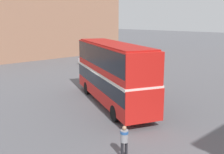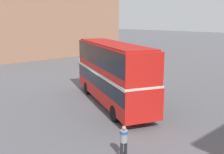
% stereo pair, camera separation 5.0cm
% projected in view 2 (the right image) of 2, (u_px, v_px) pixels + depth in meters
% --- Properties ---
extents(ground_plane, '(240.00, 240.00, 0.00)m').
position_uv_depth(ground_plane, '(105.00, 102.00, 20.69)').
color(ground_plane, '#5B5B60').
extents(building_row_left, '(9.67, 28.81, 18.31)m').
position_uv_depth(building_row_left, '(42.00, 3.00, 45.61)').
color(building_row_left, '#9E7056').
rests_on(building_row_left, ground_plane).
extents(double_decker_bus, '(11.03, 6.43, 4.69)m').
position_uv_depth(double_decker_bus, '(112.00, 70.00, 19.79)').
color(double_decker_bus, red).
rests_on(double_decker_bus, ground_plane).
extents(pedestrian_foreground, '(0.44, 0.44, 1.55)m').
position_uv_depth(pedestrian_foreground, '(124.00, 138.00, 12.26)').
color(pedestrian_foreground, '#232328').
rests_on(pedestrian_foreground, ground_plane).
extents(parked_car_kerb_near, '(4.96, 2.81, 1.40)m').
position_uv_depth(parked_car_kerb_near, '(95.00, 60.00, 37.49)').
color(parked_car_kerb_near, silver).
rests_on(parked_car_kerb_near, ground_plane).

